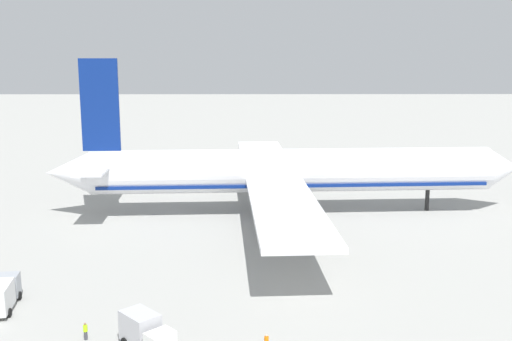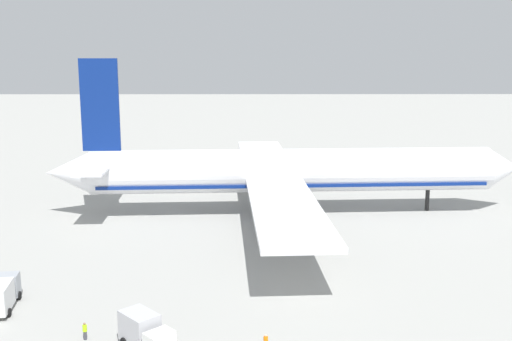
{
  "view_description": "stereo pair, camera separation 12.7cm",
  "coord_description": "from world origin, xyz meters",
  "px_view_note": "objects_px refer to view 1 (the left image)",
  "views": [
    {
      "loc": [
        -6.67,
        -96.5,
        25.89
      ],
      "look_at": [
        -5.99,
        -1.54,
        7.41
      ],
      "focal_mm": 42.02,
      "sensor_mm": 36.0,
      "label": 1
    },
    {
      "loc": [
        -6.55,
        -96.5,
        25.89
      ],
      "look_at": [
        -5.99,
        -1.54,
        7.41
      ],
      "focal_mm": 42.02,
      "sensor_mm": 36.0,
      "label": 2
    }
  ],
  "objects_px": {
    "ground_worker_0": "(85,331)",
    "traffic_cone_1": "(477,173)",
    "service_truck_0": "(145,331)",
    "service_truck_2": "(1,294)",
    "airliner": "(285,172)",
    "traffic_cone_0": "(106,169)"
  },
  "relations": [
    {
      "from": "traffic_cone_0",
      "to": "traffic_cone_1",
      "type": "distance_m",
      "value": 82.7
    },
    {
      "from": "service_truck_0",
      "to": "traffic_cone_1",
      "type": "height_order",
      "value": "service_truck_0"
    },
    {
      "from": "ground_worker_0",
      "to": "service_truck_2",
      "type": "bearing_deg",
      "value": 147.34
    },
    {
      "from": "service_truck_2",
      "to": "ground_worker_0",
      "type": "bearing_deg",
      "value": -32.66
    },
    {
      "from": "service_truck_2",
      "to": "traffic_cone_0",
      "type": "height_order",
      "value": "service_truck_2"
    },
    {
      "from": "airliner",
      "to": "service_truck_0",
      "type": "xyz_separation_m",
      "value": [
        -14.93,
        -46.8,
        -5.28
      ]
    },
    {
      "from": "service_truck_0",
      "to": "traffic_cone_1",
      "type": "distance_m",
      "value": 98.77
    },
    {
      "from": "ground_worker_0",
      "to": "traffic_cone_1",
      "type": "bearing_deg",
      "value": 49.98
    },
    {
      "from": "ground_worker_0",
      "to": "traffic_cone_1",
      "type": "xyz_separation_m",
      "value": [
        64.96,
        77.35,
        -0.56
      ]
    },
    {
      "from": "service_truck_0",
      "to": "service_truck_2",
      "type": "relative_size",
      "value": 0.82
    },
    {
      "from": "service_truck_0",
      "to": "ground_worker_0",
      "type": "xyz_separation_m",
      "value": [
        -5.86,
        1.78,
        -0.83
      ]
    },
    {
      "from": "traffic_cone_1",
      "to": "service_truck_0",
      "type": "bearing_deg",
      "value": -126.75
    },
    {
      "from": "traffic_cone_0",
      "to": "service_truck_2",
      "type": "bearing_deg",
      "value": -84.56
    },
    {
      "from": "traffic_cone_1",
      "to": "service_truck_2",
      "type": "bearing_deg",
      "value": -136.89
    },
    {
      "from": "service_truck_2",
      "to": "airliner",
      "type": "bearing_deg",
      "value": 50.77
    },
    {
      "from": "traffic_cone_0",
      "to": "traffic_cone_1",
      "type": "height_order",
      "value": "same"
    },
    {
      "from": "service_truck_2",
      "to": "traffic_cone_1",
      "type": "relative_size",
      "value": 12.84
    },
    {
      "from": "ground_worker_0",
      "to": "airliner",
      "type": "bearing_deg",
      "value": 65.22
    },
    {
      "from": "airliner",
      "to": "service_truck_2",
      "type": "distance_m",
      "value": 49.73
    },
    {
      "from": "service_truck_0",
      "to": "traffic_cone_1",
      "type": "relative_size",
      "value": 10.55
    },
    {
      "from": "service_truck_0",
      "to": "ground_worker_0",
      "type": "relative_size",
      "value": 3.51
    },
    {
      "from": "service_truck_2",
      "to": "traffic_cone_1",
      "type": "bearing_deg",
      "value": 43.11
    }
  ]
}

